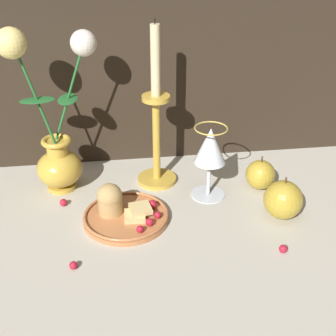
# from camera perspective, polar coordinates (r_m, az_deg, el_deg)

# --- Properties ---
(ground_plane) EXTENTS (2.40, 2.40, 0.00)m
(ground_plane) POSITION_cam_1_polar(r_m,az_deg,el_deg) (0.95, -1.39, -6.08)
(ground_plane) COLOR #B7B2A3
(ground_plane) RESTS_ON ground
(vase) EXTENTS (0.19, 0.10, 0.36)m
(vase) POSITION_cam_1_polar(r_m,az_deg,el_deg) (1.01, -13.62, 3.85)
(vase) COLOR gold
(vase) RESTS_ON ground_plane
(plate_with_pastries) EXTENTS (0.17, 0.17, 0.08)m
(plate_with_pastries) POSITION_cam_1_polar(r_m,az_deg,el_deg) (0.94, -5.61, -5.28)
(plate_with_pastries) COLOR #B77042
(plate_with_pastries) RESTS_ON ground_plane
(wine_glass) EXTENTS (0.07, 0.07, 0.16)m
(wine_glass) POSITION_cam_1_polar(r_m,az_deg,el_deg) (0.97, 5.15, 2.33)
(wine_glass) COLOR silver
(wine_glass) RESTS_ON ground_plane
(candlestick) EXTENTS (0.09, 0.09, 0.36)m
(candlestick) POSITION_cam_1_polar(r_m,az_deg,el_deg) (1.01, -1.44, 4.74)
(candlestick) COLOR gold
(candlestick) RESTS_ON ground_plane
(apple_beside_vase) EXTENTS (0.07, 0.07, 0.08)m
(apple_beside_vase) POSITION_cam_1_polar(r_m,az_deg,el_deg) (1.05, 11.19, -0.81)
(apple_beside_vase) COLOR #B2932D
(apple_beside_vase) RESTS_ON ground_plane
(apple_near_glass) EXTENTS (0.08, 0.08, 0.09)m
(apple_near_glass) POSITION_cam_1_polar(r_m,az_deg,el_deg) (0.96, 13.86, -3.78)
(apple_near_glass) COLOR #B2932D
(apple_near_glass) RESTS_ON ground_plane
(berry_near_plate) EXTENTS (0.02, 0.02, 0.02)m
(berry_near_plate) POSITION_cam_1_polar(r_m,az_deg,el_deg) (0.88, 13.86, -9.54)
(berry_near_plate) COLOR #AD192D
(berry_near_plate) RESTS_ON ground_plane
(berry_front_center) EXTENTS (0.02, 0.02, 0.02)m
(berry_front_center) POSITION_cam_1_polar(r_m,az_deg,el_deg) (1.00, -12.63, -4.12)
(berry_front_center) COLOR #AD192D
(berry_front_center) RESTS_ON ground_plane
(berry_by_glass_stem) EXTENTS (0.01, 0.01, 0.01)m
(berry_by_glass_stem) POSITION_cam_1_polar(r_m,az_deg,el_deg) (0.84, -11.46, -11.55)
(berry_by_glass_stem) COLOR #AD192D
(berry_by_glass_stem) RESTS_ON ground_plane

